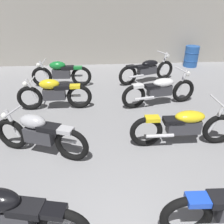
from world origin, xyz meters
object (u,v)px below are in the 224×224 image
motorcycle_left_row_0 (10,216)px  motorcycle_right_row_1 (184,126)px  motorcycle_left_row_3 (61,73)px  motorcycle_left_row_1 (39,134)px  motorcycle_left_row_2 (54,93)px  oil_drum (191,56)px  motorcycle_right_row_3 (147,69)px  motorcycle_right_row_2 (160,90)px

motorcycle_left_row_0 → motorcycle_right_row_1: 3.38m
motorcycle_right_row_1 → motorcycle_left_row_3: bearing=128.8°
motorcycle_left_row_1 → motorcycle_left_row_3: same height
motorcycle_left_row_2 → oil_drum: 6.31m
motorcycle_right_row_3 → oil_drum: motorcycle_right_row_3 is taller
motorcycle_right_row_2 → oil_drum: (2.30, 3.59, -0.03)m
motorcycle_right_row_3 → motorcycle_right_row_2: bearing=-91.6°
motorcycle_right_row_1 → motorcycle_right_row_2: same height
motorcycle_left_row_3 → motorcycle_left_row_0: bearing=-89.5°
motorcycle_left_row_2 → motorcycle_right_row_2: bearing=0.6°
motorcycle_left_row_3 → motorcycle_left_row_1: bearing=-89.6°
motorcycle_left_row_1 → motorcycle_right_row_2: size_ratio=0.88×
motorcycle_left_row_2 → motorcycle_left_row_3: same height
motorcycle_left_row_3 → motorcycle_right_row_1: motorcycle_right_row_1 is taller
motorcycle_left_row_1 → motorcycle_left_row_0: bearing=-89.3°
motorcycle_left_row_2 → oil_drum: motorcycle_left_row_2 is taller
motorcycle_left_row_3 → motorcycle_right_row_1: bearing=-51.2°
motorcycle_left_row_0 → motorcycle_right_row_1: motorcycle_right_row_1 is taller
motorcycle_left_row_3 → motorcycle_right_row_3: 2.93m
motorcycle_left_row_2 → oil_drum: bearing=35.1°
motorcycle_right_row_1 → oil_drum: bearing=67.1°
motorcycle_left_row_2 → motorcycle_left_row_3: bearing=90.5°
motorcycle_left_row_2 → motorcycle_right_row_2: motorcycle_right_row_2 is taller
motorcycle_right_row_1 → motorcycle_right_row_2: 1.89m
motorcycle_right_row_2 → motorcycle_right_row_1: bearing=-90.4°
motorcycle_right_row_2 → motorcycle_right_row_3: (0.05, 1.85, 0.00)m
motorcycle_right_row_2 → oil_drum: size_ratio=2.53×
motorcycle_left_row_1 → oil_drum: size_ratio=2.21×
motorcycle_left_row_1 → motorcycle_right_row_3: bearing=52.9°
motorcycle_left_row_3 → oil_drum: bearing=20.4°
motorcycle_left_row_0 → motorcycle_right_row_3: bearing=62.9°
motorcycle_left_row_0 → motorcycle_right_row_2: 4.71m
motorcycle_left_row_2 → oil_drum: (5.16, 3.62, -0.03)m
motorcycle_left_row_2 → motorcycle_right_row_1: motorcycle_right_row_1 is taller
motorcycle_left_row_1 → motorcycle_right_row_1: size_ratio=0.87×
oil_drum → motorcycle_right_row_1: bearing=-112.9°
motorcycle_left_row_1 → motorcycle_right_row_3: size_ratio=0.91×
motorcycle_left_row_0 → motorcycle_right_row_3: 6.31m
motorcycle_left_row_3 → motorcycle_right_row_3: motorcycle_right_row_3 is taller
motorcycle_right_row_3 → oil_drum: size_ratio=2.44×
motorcycle_left_row_3 → motorcycle_right_row_2: (2.87, -1.67, -0.01)m
motorcycle_left_row_1 → motorcycle_right_row_3: (2.90, 3.83, -0.01)m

